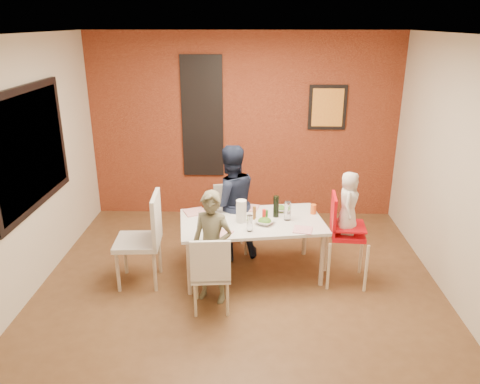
{
  "coord_description": "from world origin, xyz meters",
  "views": [
    {
      "loc": [
        0.13,
        -4.51,
        2.82
      ],
      "look_at": [
        0.0,
        0.3,
        1.05
      ],
      "focal_mm": 35.0,
      "sensor_mm": 36.0,
      "label": 1
    }
  ],
  "objects_px": {
    "wine_bottle": "(276,207)",
    "child_far": "(230,203)",
    "high_chair": "(343,231)",
    "chair_left": "(146,235)",
    "toddler": "(348,203)",
    "paper_towel_roll": "(241,211)",
    "chair_near": "(211,270)",
    "child_near": "(212,248)",
    "dining_table": "(252,225)",
    "chair_far": "(230,214)"
  },
  "relations": [
    {
      "from": "dining_table",
      "to": "chair_left",
      "type": "bearing_deg",
      "value": -168.66
    },
    {
      "from": "dining_table",
      "to": "child_far",
      "type": "height_order",
      "value": "child_far"
    },
    {
      "from": "high_chair",
      "to": "child_near",
      "type": "bearing_deg",
      "value": 110.77
    },
    {
      "from": "child_near",
      "to": "wine_bottle",
      "type": "relative_size",
      "value": 4.81
    },
    {
      "from": "chair_left",
      "to": "child_near",
      "type": "bearing_deg",
      "value": 63.08
    },
    {
      "from": "toddler",
      "to": "wine_bottle",
      "type": "xyz_separation_m",
      "value": [
        -0.77,
        0.27,
        -0.16
      ]
    },
    {
      "from": "chair_near",
      "to": "wine_bottle",
      "type": "xyz_separation_m",
      "value": [
        0.68,
        0.92,
        0.32
      ]
    },
    {
      "from": "child_far",
      "to": "child_near",
      "type": "bearing_deg",
      "value": 61.38
    },
    {
      "from": "dining_table",
      "to": "paper_towel_roll",
      "type": "bearing_deg",
      "value": -161.69
    },
    {
      "from": "chair_near",
      "to": "wine_bottle",
      "type": "height_order",
      "value": "wine_bottle"
    },
    {
      "from": "chair_left",
      "to": "paper_towel_roll",
      "type": "relative_size",
      "value": 4.08
    },
    {
      "from": "child_near",
      "to": "high_chair",
      "type": "bearing_deg",
      "value": 34.43
    },
    {
      "from": "chair_left",
      "to": "high_chair",
      "type": "xyz_separation_m",
      "value": [
        2.19,
        0.08,
        0.03
      ]
    },
    {
      "from": "high_chair",
      "to": "child_near",
      "type": "relative_size",
      "value": 0.85
    },
    {
      "from": "toddler",
      "to": "chair_left",
      "type": "bearing_deg",
      "value": 108.26
    },
    {
      "from": "chair_left",
      "to": "dining_table",
      "type": "bearing_deg",
      "value": 97.84
    },
    {
      "from": "paper_towel_roll",
      "to": "toddler",
      "type": "bearing_deg",
      "value": -5.63
    },
    {
      "from": "toddler",
      "to": "wine_bottle",
      "type": "distance_m",
      "value": 0.83
    },
    {
      "from": "chair_near",
      "to": "child_far",
      "type": "height_order",
      "value": "child_far"
    },
    {
      "from": "child_near",
      "to": "toddler",
      "type": "distance_m",
      "value": 1.55
    },
    {
      "from": "chair_near",
      "to": "toddler",
      "type": "height_order",
      "value": "toddler"
    },
    {
      "from": "chair_near",
      "to": "chair_far",
      "type": "relative_size",
      "value": 1.0
    },
    {
      "from": "chair_left",
      "to": "paper_towel_roll",
      "type": "xyz_separation_m",
      "value": [
        1.05,
        0.2,
        0.21
      ]
    },
    {
      "from": "chair_left",
      "to": "wine_bottle",
      "type": "distance_m",
      "value": 1.51
    },
    {
      "from": "dining_table",
      "to": "chair_near",
      "type": "bearing_deg",
      "value": -116.74
    },
    {
      "from": "wine_bottle",
      "to": "child_far",
      "type": "bearing_deg",
      "value": 151.52
    },
    {
      "from": "dining_table",
      "to": "chair_far",
      "type": "xyz_separation_m",
      "value": [
        -0.28,
        0.65,
        -0.14
      ]
    },
    {
      "from": "dining_table",
      "to": "paper_towel_roll",
      "type": "height_order",
      "value": "paper_towel_roll"
    },
    {
      "from": "high_chair",
      "to": "child_far",
      "type": "xyz_separation_m",
      "value": [
        -1.28,
        0.56,
        0.1
      ]
    },
    {
      "from": "child_near",
      "to": "paper_towel_roll",
      "type": "bearing_deg",
      "value": 79.4
    },
    {
      "from": "chair_near",
      "to": "high_chair",
      "type": "distance_m",
      "value": 1.57
    },
    {
      "from": "chair_left",
      "to": "toddler",
      "type": "relative_size",
      "value": 1.52
    },
    {
      "from": "child_far",
      "to": "wine_bottle",
      "type": "distance_m",
      "value": 0.62
    },
    {
      "from": "dining_table",
      "to": "high_chair",
      "type": "xyz_separation_m",
      "value": [
        1.02,
        -0.15,
        0.01
      ]
    },
    {
      "from": "chair_far",
      "to": "wine_bottle",
      "type": "height_order",
      "value": "wine_bottle"
    },
    {
      "from": "chair_near",
      "to": "chair_left",
      "type": "xyz_separation_m",
      "value": [
        -0.77,
        0.57,
        0.12
      ]
    },
    {
      "from": "high_chair",
      "to": "paper_towel_roll",
      "type": "height_order",
      "value": "high_chair"
    },
    {
      "from": "dining_table",
      "to": "chair_near",
      "type": "xyz_separation_m",
      "value": [
        -0.4,
        -0.8,
        -0.14
      ]
    },
    {
      "from": "dining_table",
      "to": "chair_near",
      "type": "distance_m",
      "value": 0.91
    },
    {
      "from": "chair_near",
      "to": "paper_towel_roll",
      "type": "xyz_separation_m",
      "value": [
        0.28,
        0.76,
        0.33
      ]
    },
    {
      "from": "chair_near",
      "to": "child_far",
      "type": "relative_size",
      "value": 0.59
    },
    {
      "from": "chair_left",
      "to": "child_far",
      "type": "xyz_separation_m",
      "value": [
        0.91,
        0.65,
        0.13
      ]
    },
    {
      "from": "wine_bottle",
      "to": "chair_far",
      "type": "bearing_deg",
      "value": 136.57
    },
    {
      "from": "chair_near",
      "to": "paper_towel_roll",
      "type": "distance_m",
      "value": 0.88
    },
    {
      "from": "dining_table",
      "to": "child_near",
      "type": "bearing_deg",
      "value": -125.88
    },
    {
      "from": "high_chair",
      "to": "child_far",
      "type": "bearing_deg",
      "value": 70.8
    },
    {
      "from": "child_far",
      "to": "paper_towel_roll",
      "type": "bearing_deg",
      "value": 87.57
    },
    {
      "from": "high_chair",
      "to": "chair_left",
      "type": "bearing_deg",
      "value": 96.73
    },
    {
      "from": "paper_towel_roll",
      "to": "chair_left",
      "type": "bearing_deg",
      "value": -169.49
    },
    {
      "from": "child_near",
      "to": "paper_towel_roll",
      "type": "distance_m",
      "value": 0.63
    }
  ]
}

